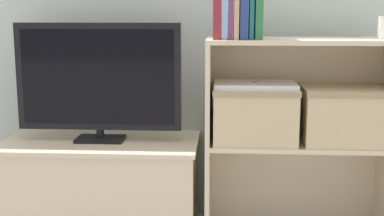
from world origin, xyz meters
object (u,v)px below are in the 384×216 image
Objects in this scene: tv at (98,79)px; book_forest at (259,10)px; storage_basket_left at (255,112)px; laptop at (255,85)px; book_plum at (231,15)px; book_tan at (236,13)px; book_navy at (244,8)px; book_maroon at (217,8)px; book_skyblue at (225,16)px; book_teal at (251,14)px; tv_stand at (102,186)px; storage_basket_right at (344,113)px.

tv is 0.79m from book_forest.
laptop is (0.00, -0.00, 0.12)m from storage_basket_left.
book_forest is (0.12, 0.00, 0.02)m from book_plum.
book_navy is at bearing -0.00° from book_tan.
book_tan is 0.85× the size of book_navy.
book_maroon is 0.05m from book_skyblue.
tv is at bearing 173.93° from storage_basket_left.
book_maroon is 1.34× the size of book_skyblue.
laptop is at bearing 97.00° from book_forest.
tv is 3.60× the size of book_teal.
book_maroon reaches higher than book_teal.
tv is 0.70m from book_tan.
laptop is (0.11, 0.04, -0.30)m from book_plum.
book_forest reaches higher than book_tan.
tv is at bearing 169.92° from book_navy.
book_teal is (0.68, -0.12, 0.30)m from tv.
tv_stand is 2.49× the size of storage_basket_right.
book_tan reaches higher than tv_stand.
book_maroon is 0.72m from storage_basket_right.
tv_stand is at bearing 170.25° from book_teal.
book_plum reaches higher than book_skyblue.
tv reaches higher than storage_basket_left.
book_navy is at bearing -10.08° from tv.
book_maroon reaches higher than book_plum.
book_forest is (0.17, 0.00, -0.01)m from book_maroon.
storage_basket_left is (0.11, 0.04, -0.42)m from book_plum.
book_navy is 1.05× the size of book_forest.
book_maroon is at bearing 180.00° from book_plum.
tv_stand is at bearing 170.65° from book_forest.
book_navy is at bearing 0.00° from book_maroon.
book_navy is at bearing -144.51° from laptop.
book_teal is 0.58× the size of storage_basket_right.
book_navy reaches higher than tv_stand.
storage_basket_left is (0.02, 0.04, -0.43)m from book_teal.
book_plum reaches higher than tv.
tv is 0.65m from book_skyblue.
book_maroon is 0.37m from laptop.
book_maroon is at bearing 180.00° from book_skyblue.
book_skyblue reaches higher than storage_basket_right.
book_skyblue reaches higher than storage_basket_left.
book_navy reaches higher than book_tan.
storage_basket_left is 1.00× the size of storage_basket_right.
book_forest is at bearing 0.00° from book_navy.
book_skyblue is 0.14m from book_forest.
tv_stand is at bearing 173.80° from storage_basket_left.
storage_basket_left is at bearing 35.49° from book_navy.
tv is (0.00, -0.00, 0.51)m from tv_stand.
laptop is (0.17, 0.04, -0.33)m from book_maroon.
book_plum is at bearing 180.00° from book_navy.
book_skyblue is at bearing -11.57° from tv_stand.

